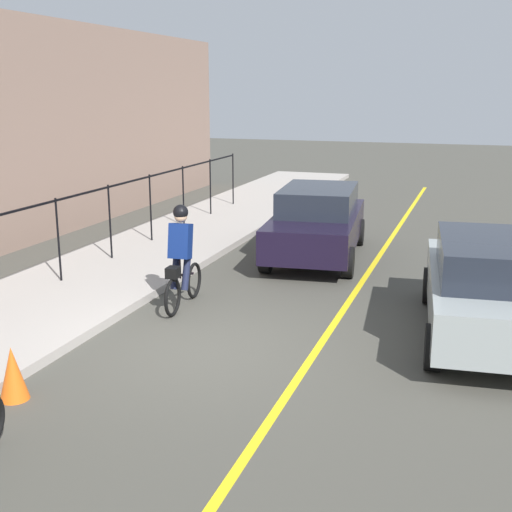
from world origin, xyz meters
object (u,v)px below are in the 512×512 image
(cyclist_lead, at_px, (181,257))
(patrol_sedan, at_px, (491,286))
(traffic_cone_near, at_px, (13,373))
(parked_sedan_rear, at_px, (317,221))

(cyclist_lead, height_order, patrol_sedan, cyclist_lead)
(patrol_sedan, xyz_separation_m, traffic_cone_near, (-4.12, 5.50, -0.48))
(patrol_sedan, distance_m, parked_sedan_rear, 5.49)
(cyclist_lead, xyz_separation_m, patrol_sedan, (0.24, -5.05, -0.09))
(cyclist_lead, bearing_deg, patrol_sedan, -91.50)
(cyclist_lead, relative_size, parked_sedan_rear, 0.40)
(cyclist_lead, distance_m, patrol_sedan, 5.05)
(patrol_sedan, xyz_separation_m, parked_sedan_rear, (4.05, 3.71, 0.00))
(traffic_cone_near, bearing_deg, cyclist_lead, -6.73)
(traffic_cone_near, bearing_deg, patrol_sedan, -53.20)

